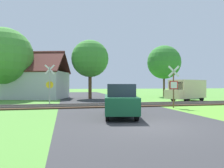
% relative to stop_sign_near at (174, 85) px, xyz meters
% --- Properties ---
extents(ground_plane, '(160.00, 160.00, 0.00)m').
position_rel_stop_sign_near_xyz_m(ground_plane, '(-4.54, -6.35, -1.75)').
color(ground_plane, '#4C8433').
extents(road_asphalt, '(7.84, 80.00, 0.01)m').
position_rel_stop_sign_near_xyz_m(road_asphalt, '(-4.54, -4.35, -1.75)').
color(road_asphalt, '#2D2D30').
rests_on(road_asphalt, ground).
extents(rail_track, '(60.00, 2.60, 0.22)m').
position_rel_stop_sign_near_xyz_m(rail_track, '(-4.54, 2.24, -1.69)').
color(rail_track, '#422D1E').
rests_on(rail_track, ground).
extents(stop_sign_near, '(0.87, 0.20, 3.18)m').
position_rel_stop_sign_near_xyz_m(stop_sign_near, '(0.00, 0.00, 0.00)').
color(stop_sign_near, brown).
rests_on(stop_sign_near, ground).
extents(crossing_sign_far, '(0.88, 0.13, 3.52)m').
position_rel_stop_sign_near_xyz_m(crossing_sign_far, '(-9.29, 4.82, 0.20)').
color(crossing_sign_far, '#9E9EA5').
rests_on(crossing_sign_far, ground).
extents(house, '(8.33, 7.57, 5.94)m').
position_rel_stop_sign_near_xyz_m(house, '(-11.28, 13.65, 0.13)').
color(house, '#B7B7BC').
rests_on(house, ground).
extents(tree_far, '(4.80, 4.80, 7.37)m').
position_rel_stop_sign_near_xyz_m(tree_far, '(6.02, 14.00, 3.21)').
color(tree_far, '#513823').
rests_on(tree_far, ground).
extents(tree_center, '(4.61, 4.61, 7.28)m').
position_rel_stop_sign_near_xyz_m(tree_center, '(-4.89, 12.01, 3.21)').
color(tree_center, '#513823').
rests_on(tree_center, ground).
extents(tree_left, '(6.59, 6.59, 8.35)m').
position_rel_stop_sign_near_xyz_m(tree_left, '(-14.85, 12.37, 3.30)').
color(tree_left, '#513823').
rests_on(tree_left, ground).
extents(mail_truck, '(5.21, 3.83, 2.24)m').
position_rel_stop_sign_near_xyz_m(mail_truck, '(4.53, 5.64, -0.51)').
color(mail_truck, beige).
rests_on(mail_truck, ground).
extents(parked_car, '(2.37, 4.24, 1.78)m').
position_rel_stop_sign_near_xyz_m(parked_car, '(-5.10, -3.61, -0.86)').
color(parked_car, '#144C2D').
rests_on(parked_car, ground).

